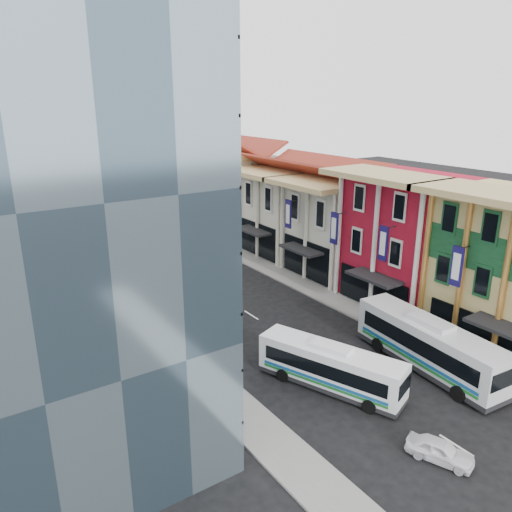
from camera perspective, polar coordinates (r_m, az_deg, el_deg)
ground at (r=31.71m, az=23.46°, el=-20.18°), size 200.00×200.00×0.00m
sidewalk_right at (r=49.74m, az=7.68°, el=-4.34°), size 3.00×90.00×0.15m
sidewalk_left at (r=41.37m, az=-10.56°, el=-9.31°), size 3.00×90.00×0.15m
shophouse_red at (r=48.39m, az=16.81°, el=1.82°), size 8.00×10.00×12.00m
shophouse_cream_near at (r=54.88m, az=9.12°, el=3.15°), size 8.00×9.00×10.00m
shophouse_cream_mid at (r=61.55m, az=3.43°, el=4.96°), size 8.00×9.00×10.00m
shophouse_cream_far at (r=69.90m, az=-1.81°, el=6.98°), size 8.00×12.00×11.00m
office_tower at (r=31.84m, az=-24.17°, el=9.53°), size 12.00×26.00×30.00m
office_block_far at (r=55.79m, az=-26.52°, el=3.83°), size 10.00×18.00×14.00m
bus_left_near at (r=34.31m, az=8.50°, el=-12.35°), size 5.82×10.27×3.24m
bus_left_far at (r=50.40m, az=-11.05°, el=-1.83°), size 3.15×12.73×4.07m
bus_right at (r=38.05m, az=19.11°, el=-9.47°), size 3.85×12.23×3.86m
sedan_left at (r=30.42m, az=20.27°, el=-20.12°), size 2.68×3.84×1.21m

